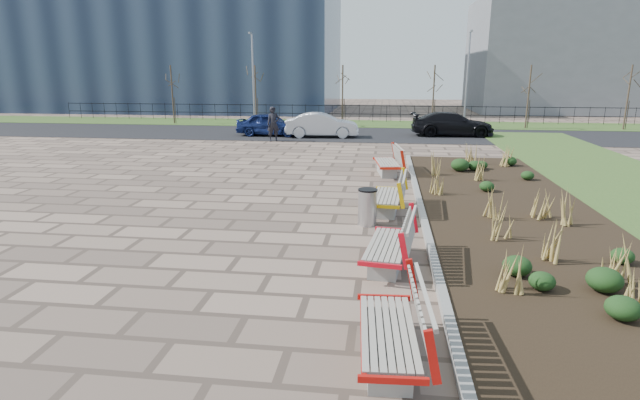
# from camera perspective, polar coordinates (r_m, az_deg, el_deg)

# --- Properties ---
(ground) EXTENTS (120.00, 120.00, 0.00)m
(ground) POSITION_cam_1_polar(r_m,az_deg,el_deg) (8.97, -12.24, -10.10)
(ground) COLOR #846C5B
(ground) RESTS_ON ground
(planting_bed) EXTENTS (4.50, 18.00, 0.10)m
(planting_bed) POSITION_cam_1_polar(r_m,az_deg,el_deg) (13.59, 21.45, -2.00)
(planting_bed) COLOR black
(planting_bed) RESTS_ON ground
(planting_curb) EXTENTS (0.16, 18.00, 0.15)m
(planting_curb) POSITION_cam_1_polar(r_m,az_deg,el_deg) (13.20, 11.61, -1.63)
(planting_curb) COLOR gray
(planting_curb) RESTS_ON ground
(grass_verge_far) EXTENTS (80.00, 5.00, 0.04)m
(grass_verge_far) POSITION_cam_1_polar(r_m,az_deg,el_deg) (35.95, 2.75, 8.72)
(grass_verge_far) COLOR #33511E
(grass_verge_far) RESTS_ON ground
(road) EXTENTS (80.00, 7.00, 0.02)m
(road) POSITION_cam_1_polar(r_m,az_deg,el_deg) (30.01, 1.81, 7.54)
(road) COLOR black
(road) RESTS_ON ground
(bench_a) EXTENTS (1.01, 2.15, 1.00)m
(bench_a) POSITION_cam_1_polar(r_m,az_deg,el_deg) (6.68, 7.77, -14.17)
(bench_a) COLOR red
(bench_a) RESTS_ON ground
(bench_b) EXTENTS (1.17, 2.20, 1.00)m
(bench_b) POSITION_cam_1_polar(r_m,az_deg,el_deg) (9.71, 7.71, -4.77)
(bench_b) COLOR red
(bench_b) RESTS_ON ground
(bench_c) EXTENTS (1.06, 2.16, 1.00)m
(bench_c) POSITION_cam_1_polar(r_m,az_deg,el_deg) (13.43, 7.68, 0.70)
(bench_c) COLOR gold
(bench_c) RESTS_ON ground
(bench_d) EXTENTS (1.18, 2.20, 1.00)m
(bench_d) POSITION_cam_1_polar(r_m,az_deg,el_deg) (18.37, 7.65, 4.45)
(bench_d) COLOR red
(bench_d) RESTS_ON ground
(litter_bin) EXTENTS (0.46, 0.46, 0.88)m
(litter_bin) POSITION_cam_1_polar(r_m,az_deg,el_deg) (12.27, 5.44, -0.85)
(litter_bin) COLOR #B2B2B7
(litter_bin) RESTS_ON ground
(pedestrian) EXTENTS (0.78, 0.65, 1.84)m
(pedestrian) POSITION_cam_1_polar(r_m,az_deg,el_deg) (26.98, -5.36, 8.64)
(pedestrian) COLOR black
(pedestrian) RESTS_ON ground
(car_blue) EXTENTS (3.86, 1.68, 1.30)m
(car_blue) POSITION_cam_1_polar(r_m,az_deg,el_deg) (29.30, -5.75, 8.60)
(car_blue) COLOR #121E51
(car_blue) RESTS_ON road
(car_silver) EXTENTS (4.22, 1.79, 1.35)m
(car_silver) POSITION_cam_1_polar(r_m,az_deg,el_deg) (28.51, 0.22, 8.57)
(car_silver) COLOR silver
(car_silver) RESTS_ON road
(car_black) EXTENTS (4.76, 2.15, 1.35)m
(car_black) POSITION_cam_1_polar(r_m,az_deg,el_deg) (30.04, 14.86, 8.40)
(car_black) COLOR black
(car_black) RESTS_ON road
(tree_a) EXTENTS (1.40, 1.40, 4.00)m
(tree_a) POSITION_cam_1_polar(r_m,az_deg,el_deg) (37.28, -16.51, 11.48)
(tree_a) COLOR #4C3D2D
(tree_a) RESTS_ON grass_verge_far
(tree_b) EXTENTS (1.40, 1.40, 4.00)m
(tree_b) POSITION_cam_1_polar(r_m,az_deg,el_deg) (35.32, -7.37, 11.80)
(tree_b) COLOR #4C3D2D
(tree_b) RESTS_ON grass_verge_far
(tree_c) EXTENTS (1.40, 1.40, 4.00)m
(tree_c) POSITION_cam_1_polar(r_m,az_deg,el_deg) (34.31, 2.59, 11.83)
(tree_c) COLOR #4C3D2D
(tree_c) RESTS_ON grass_verge_far
(tree_d) EXTENTS (1.40, 1.40, 4.00)m
(tree_d) POSITION_cam_1_polar(r_m,az_deg,el_deg) (34.33, 12.82, 11.49)
(tree_d) COLOR #4C3D2D
(tree_d) RESTS_ON grass_verge_far
(tree_e) EXTENTS (1.40, 1.40, 4.00)m
(tree_e) POSITION_cam_1_polar(r_m,az_deg,el_deg) (35.39, 22.71, 10.82)
(tree_e) COLOR #4C3D2D
(tree_e) RESTS_ON grass_verge_far
(tree_f) EXTENTS (1.40, 1.40, 4.00)m
(tree_f) POSITION_cam_1_polar(r_m,az_deg,el_deg) (37.39, 31.73, 9.94)
(tree_f) COLOR #4C3D2D
(tree_f) RESTS_ON grass_verge_far
(lamp_west) EXTENTS (0.24, 0.60, 6.00)m
(lamp_west) POSITION_cam_1_polar(r_m,az_deg,el_deg) (34.80, -7.64, 13.40)
(lamp_west) COLOR gray
(lamp_west) RESTS_ON grass_verge_far
(lamp_east) EXTENTS (0.24, 0.60, 6.00)m
(lamp_east) POSITION_cam_1_polar(r_m,az_deg,el_deg) (34.04, 16.43, 12.93)
(lamp_east) COLOR gray
(lamp_east) RESTS_ON grass_verge_far
(railing_fence) EXTENTS (44.00, 0.10, 1.20)m
(railing_fence) POSITION_cam_1_polar(r_m,az_deg,el_deg) (37.38, 2.96, 9.90)
(railing_fence) COLOR black
(railing_fence) RESTS_ON grass_verge_far
(building_glass) EXTENTS (40.00, 14.00, 15.00)m
(building_glass) POSITION_cam_1_polar(r_m,az_deg,el_deg) (53.88, -21.22, 17.72)
(building_glass) COLOR #192338
(building_glass) RESTS_ON ground
(building_grey) EXTENTS (18.00, 12.00, 10.00)m
(building_grey) POSITION_cam_1_polar(r_m,az_deg,el_deg) (52.54, 27.30, 14.47)
(building_grey) COLOR slate
(building_grey) RESTS_ON ground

